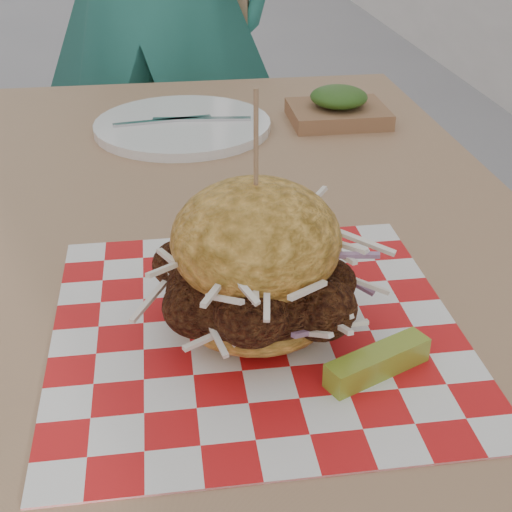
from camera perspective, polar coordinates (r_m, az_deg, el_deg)
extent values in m
cube|color=tan|center=(0.82, -4.62, 0.94)|extent=(0.80, 1.20, 0.04)
cylinder|color=#333338|center=(1.51, -18.53, -2.73)|extent=(0.05, 0.05, 0.71)
cylinder|color=#333338|center=(1.52, 7.36, -0.93)|extent=(0.05, 0.05, 0.71)
cube|color=tan|center=(1.82, -6.43, 7.71)|extent=(0.50, 0.50, 0.04)
cube|color=tan|center=(1.93, -5.71, 16.84)|extent=(0.42, 0.13, 0.50)
cylinder|color=#333338|center=(1.81, -12.68, -1.30)|extent=(0.03, 0.03, 0.43)
cylinder|color=#333338|center=(1.74, -1.26, -1.88)|extent=(0.03, 0.03, 0.43)
cylinder|color=#333338|center=(2.11, -9.97, 3.69)|extent=(0.03, 0.03, 0.43)
cylinder|color=#333338|center=(2.05, -0.18, 3.36)|extent=(0.03, 0.03, 0.43)
cube|color=red|center=(0.64, 0.00, -5.75)|extent=(0.36, 0.36, 0.00)
ellipsoid|color=gold|center=(0.63, 0.00, -3.84)|extent=(0.14, 0.14, 0.05)
ellipsoid|color=brown|center=(0.62, 0.00, -2.34)|extent=(0.16, 0.14, 0.08)
ellipsoid|color=gold|center=(0.59, 0.00, 1.30)|extent=(0.14, 0.14, 0.10)
cylinder|color=tan|center=(0.56, 0.00, 7.97)|extent=(0.00, 0.00, 0.11)
cube|color=#9BA630|center=(0.59, 9.70, -8.38)|extent=(0.10, 0.06, 0.02)
cylinder|color=white|center=(1.12, -5.90, 10.33)|extent=(0.27, 0.27, 0.01)
cube|color=silver|center=(1.11, -7.49, 10.67)|extent=(0.15, 0.03, 0.00)
cube|color=silver|center=(1.11, -4.35, 10.86)|extent=(0.15, 0.03, 0.00)
cube|color=#8D6040|center=(1.15, 6.57, 11.22)|extent=(0.15, 0.12, 0.02)
ellipsoid|color=#1D3F12|center=(1.15, 6.65, 12.54)|extent=(0.09, 0.09, 0.03)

